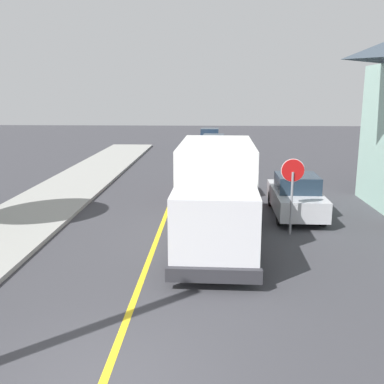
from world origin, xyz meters
TOP-DOWN VIEW (x-y plane):
  - centre_line_yellow at (0.00, 10.00)m, footprint 0.16×56.00m
  - box_truck at (1.98, 7.56)m, footprint 2.56×7.23m
  - parked_car_near at (2.46, 14.02)m, footprint 2.01×4.48m
  - parked_car_mid at (1.86, 20.63)m, footprint 1.97×4.47m
  - parked_car_far at (1.98, 27.66)m, footprint 1.95×4.46m
  - parked_car_furthest at (1.65, 33.59)m, footprint 1.88×4.43m
  - parked_van_across at (5.20, 10.86)m, footprint 1.86×4.43m
  - stop_sign at (4.58, 8.41)m, footprint 0.80×0.10m

SIDE VIEW (x-z plane):
  - centre_line_yellow at x=0.00m, z-range 0.00..0.01m
  - parked_car_near at x=2.46m, z-range -0.04..1.63m
  - parked_car_mid at x=1.86m, z-range -0.04..1.63m
  - parked_car_far at x=1.98m, z-range -0.04..1.63m
  - parked_car_furthest at x=1.65m, z-range -0.04..1.63m
  - parked_van_across at x=5.20m, z-range -0.04..1.63m
  - box_truck at x=1.98m, z-range 0.17..3.37m
  - stop_sign at x=4.58m, z-range 0.53..3.18m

